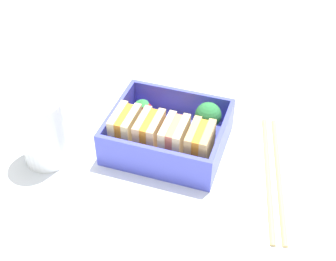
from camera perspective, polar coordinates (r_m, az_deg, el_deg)
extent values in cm
cube|color=silver|center=(64.26, 0.00, -2.48)|extent=(120.00, 120.00, 2.00)
cube|color=#454DC7|center=(63.17, 0.00, -1.43)|extent=(15.08, 12.86, 1.20)
cube|color=#454DC7|center=(57.26, -1.93, -3.53)|extent=(15.08, 0.60, 3.83)
cube|color=#454DC7|center=(66.01, 1.68, 3.61)|extent=(15.08, 0.60, 3.83)
cube|color=#454DC7|center=(60.18, 6.56, -1.14)|extent=(0.60, 11.66, 3.83)
cube|color=#454DC7|center=(63.59, -6.20, 1.64)|extent=(0.60, 11.66, 3.83)
cube|color=tan|center=(58.14, 4.77, -1.98)|extent=(0.93, 4.98, 5.07)
cube|color=orange|center=(58.29, 3.88, -1.79)|extent=(0.93, 4.58, 4.67)
cube|color=tan|center=(58.45, 3.00, -1.59)|extent=(0.93, 4.98, 5.07)
cube|color=beige|center=(58.73, 1.64, -1.29)|extent=(0.93, 4.98, 5.07)
cube|color=#D87259|center=(58.93, 0.77, -1.10)|extent=(0.93, 4.58, 4.67)
cube|color=beige|center=(59.14, -0.09, -0.90)|extent=(0.93, 4.98, 5.07)
cube|color=#E0B381|center=(59.49, -1.42, -0.61)|extent=(0.93, 4.98, 5.07)
cube|color=orange|center=(59.74, -2.26, -0.42)|extent=(0.93, 4.58, 4.67)
cube|color=#E0B381|center=(60.00, -3.10, -0.23)|extent=(0.93, 4.98, 5.07)
cube|color=beige|center=(60.43, -4.39, 0.06)|extent=(0.93, 4.98, 5.07)
cube|color=orange|center=(60.73, -5.20, 0.24)|extent=(0.93, 4.58, 4.67)
cube|color=beige|center=(61.04, -6.01, 0.42)|extent=(0.93, 4.98, 5.07)
cylinder|color=#88BF5B|center=(63.36, 4.81, 0.37)|extent=(1.29, 1.29, 1.80)
sphere|color=#276F3A|center=(61.99, 4.92, 1.86)|extent=(3.53, 3.53, 3.53)
cylinder|color=orange|center=(63.82, 0.89, 0.64)|extent=(3.59, 4.18, 1.36)
sphere|color=red|center=(64.80, -3.12, 2.27)|extent=(3.03, 3.03, 3.03)
cone|color=#2F8743|center=(63.68, -3.18, 3.54)|extent=(1.82, 1.82, 0.60)
cylinder|color=tan|center=(60.93, 13.38, -5.21)|extent=(5.18, 21.18, 0.70)
cylinder|color=tan|center=(60.73, 12.14, -5.14)|extent=(5.18, 21.18, 0.70)
cylinder|color=white|center=(60.84, -15.00, -0.03)|extent=(6.02, 6.02, 9.30)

